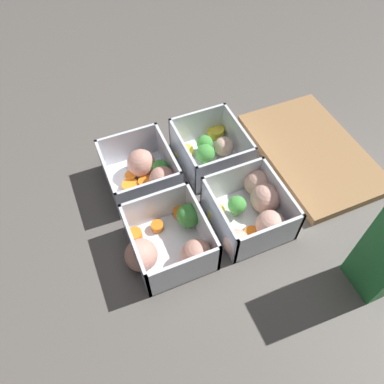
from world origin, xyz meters
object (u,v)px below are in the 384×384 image
(container_far_left, at_px, (210,152))
(container_far_right, at_px, (254,209))
(container_near_left, at_px, (145,172))
(container_near_right, at_px, (171,244))

(container_far_left, xyz_separation_m, container_far_right, (0.15, 0.01, 0.00))
(container_far_right, bearing_deg, container_far_left, -175.51)
(container_near_left, relative_size, container_near_right, 0.88)
(container_near_left, height_order, container_far_right, same)
(container_far_left, relative_size, container_far_right, 1.01)
(container_near_left, bearing_deg, container_near_right, -3.86)
(container_far_left, distance_m, container_far_right, 0.15)
(container_near_left, height_order, container_far_left, same)
(container_near_right, xyz_separation_m, container_far_left, (-0.16, 0.14, -0.00))
(container_near_left, relative_size, container_far_left, 0.87)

